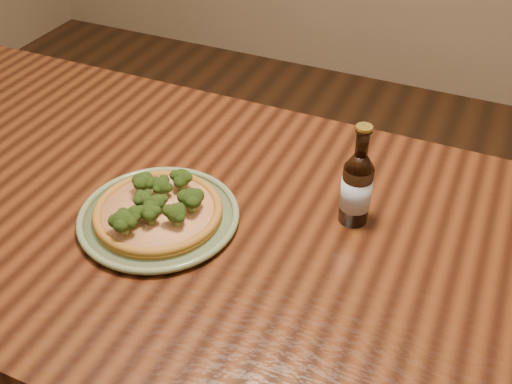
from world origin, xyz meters
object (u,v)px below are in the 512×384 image
at_px(table, 139,227).
at_px(pizza, 158,210).
at_px(plate, 159,217).
at_px(beer_bottle, 357,187).

bearing_deg(table, pizza, -28.69).
relative_size(table, pizza, 6.34).
bearing_deg(pizza, table, 151.31).
xyz_separation_m(table, pizza, (0.09, -0.05, 0.12)).
xyz_separation_m(plate, beer_bottle, (0.35, 0.16, 0.07)).
bearing_deg(table, beer_bottle, 13.94).
relative_size(plate, pizza, 1.26).
distance_m(table, beer_bottle, 0.49).
height_order(table, pizza, pizza).
distance_m(plate, pizza, 0.02).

